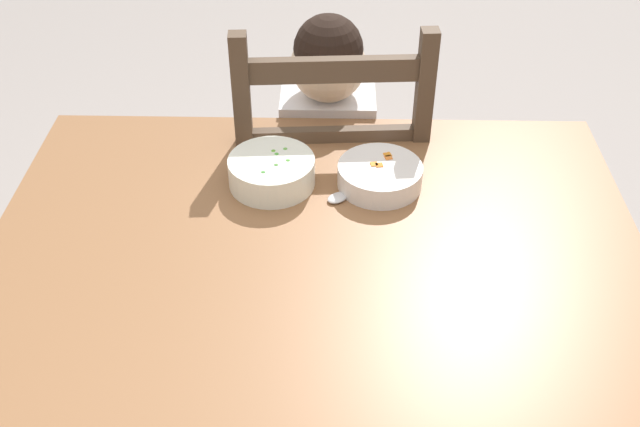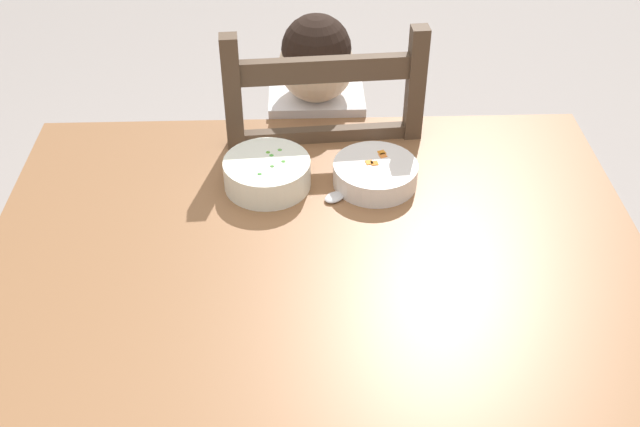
% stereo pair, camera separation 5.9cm
% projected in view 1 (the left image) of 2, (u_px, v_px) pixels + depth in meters
% --- Properties ---
extents(dining_table, '(1.19, 0.95, 0.76)m').
position_uv_depth(dining_table, '(315.00, 304.00, 1.40)').
color(dining_table, '#8C5E3B').
rests_on(dining_table, ground).
extents(dining_chair, '(0.45, 0.45, 1.02)m').
position_uv_depth(dining_chair, '(329.00, 204.00, 1.91)').
color(dining_chair, '#493728').
rests_on(dining_chair, ground).
extents(child_figure, '(0.32, 0.31, 0.98)m').
position_uv_depth(child_figure, '(327.00, 151.00, 1.80)').
color(child_figure, white).
rests_on(child_figure, ground).
extents(bowl_of_peas, '(0.17, 0.17, 0.06)m').
position_uv_depth(bowl_of_peas, '(272.00, 171.00, 1.48)').
color(bowl_of_peas, white).
rests_on(bowl_of_peas, dining_table).
extents(bowl_of_carrots, '(0.17, 0.17, 0.05)m').
position_uv_depth(bowl_of_carrots, '(380.00, 175.00, 1.48)').
color(bowl_of_carrots, white).
rests_on(bowl_of_carrots, dining_table).
extents(spoon, '(0.12, 0.10, 0.01)m').
position_uv_depth(spoon, '(345.00, 194.00, 1.47)').
color(spoon, silver).
rests_on(spoon, dining_table).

